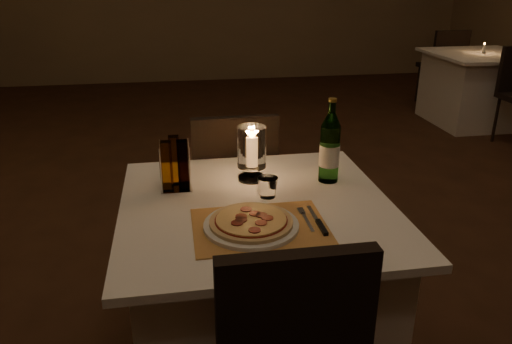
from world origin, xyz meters
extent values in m
cube|color=#412415|center=(0.00, 0.00, -0.01)|extent=(8.00, 10.00, 0.02)
cube|color=white|center=(-0.06, -0.82, 0.35)|extent=(0.88, 0.88, 0.71)
cube|color=white|center=(-0.06, -0.82, 0.72)|extent=(1.00, 1.00, 0.03)
cube|color=black|center=(-0.06, -1.43, 0.69)|extent=(0.42, 0.05, 0.42)
cube|color=black|center=(-0.06, -0.02, 0.46)|extent=(0.42, 0.42, 0.05)
cube|color=black|center=(-0.06, -0.20, 0.69)|extent=(0.42, 0.05, 0.42)
cylinder|color=black|center=(0.11, 0.15, 0.22)|extent=(0.03, 0.03, 0.44)
cylinder|color=black|center=(-0.23, 0.15, 0.22)|extent=(0.03, 0.03, 0.44)
cylinder|color=black|center=(0.11, -0.19, 0.22)|extent=(0.03, 0.03, 0.44)
cylinder|color=black|center=(-0.23, -0.19, 0.22)|extent=(0.03, 0.03, 0.44)
cube|color=#C78945|center=(-0.08, -1.00, 0.74)|extent=(0.45, 0.34, 0.00)
cylinder|color=white|center=(-0.11, -1.00, 0.75)|extent=(0.32, 0.32, 0.01)
cylinder|color=#D8B77F|center=(-0.11, -1.00, 0.76)|extent=(0.28, 0.28, 0.01)
cylinder|color=maroon|center=(-0.11, -1.00, 0.77)|extent=(0.24, 0.24, 0.00)
cylinder|color=#EACC7F|center=(-0.11, -1.00, 0.77)|extent=(0.24, 0.24, 0.00)
cylinder|color=maroon|center=(-0.07, -0.98, 0.78)|extent=(0.04, 0.04, 0.00)
cylinder|color=maroon|center=(-0.09, -0.97, 0.78)|extent=(0.04, 0.04, 0.00)
cylinder|color=maroon|center=(-0.11, -0.93, 0.78)|extent=(0.04, 0.04, 0.00)
cylinder|color=maroon|center=(-0.14, -0.98, 0.78)|extent=(0.04, 0.04, 0.00)
cylinder|color=maroon|center=(-0.14, -1.01, 0.78)|extent=(0.04, 0.04, 0.00)
cylinder|color=maroon|center=(-0.16, -1.02, 0.78)|extent=(0.04, 0.04, 0.00)
cylinder|color=maroon|center=(-0.11, -1.08, 0.78)|extent=(0.04, 0.04, 0.00)
cylinder|color=maroon|center=(-0.08, -1.04, 0.78)|extent=(0.04, 0.04, 0.00)
cylinder|color=maroon|center=(-0.05, -1.01, 0.78)|extent=(0.04, 0.04, 0.00)
cube|color=silver|center=(0.09, -1.00, 0.75)|extent=(0.01, 0.14, 0.00)
cube|color=silver|center=(0.09, -0.91, 0.75)|extent=(0.02, 0.05, 0.00)
cube|color=black|center=(0.12, -1.05, 0.75)|extent=(0.02, 0.10, 0.01)
cube|color=silver|center=(0.12, -0.94, 0.75)|extent=(0.01, 0.12, 0.00)
cylinder|color=#69A75A|center=(0.27, -0.65, 0.86)|extent=(0.08, 0.08, 0.23)
cylinder|color=#69A75A|center=(0.27, -0.65, 1.05)|extent=(0.03, 0.03, 0.04)
cylinder|color=gold|center=(0.27, -0.65, 1.08)|extent=(0.03, 0.03, 0.01)
cylinder|color=silver|center=(0.27, -0.65, 0.85)|extent=(0.08, 0.08, 0.09)
cylinder|color=white|center=(-0.04, -0.58, 0.75)|extent=(0.11, 0.11, 0.01)
cylinder|color=white|center=(-0.04, -0.58, 0.77)|extent=(0.02, 0.02, 0.05)
cylinder|color=white|center=(-0.04, -0.58, 0.88)|extent=(0.12, 0.12, 0.17)
cylinder|color=white|center=(-0.04, -0.58, 0.86)|extent=(0.03, 0.03, 0.12)
ellipsoid|color=orange|center=(-0.04, -0.58, 0.94)|extent=(0.02, 0.02, 0.03)
cube|color=white|center=(-0.35, -0.62, 0.74)|extent=(0.12, 0.12, 0.01)
cylinder|color=white|center=(-0.40, -0.68, 0.84)|extent=(0.01, 0.01, 0.18)
cylinder|color=white|center=(-0.29, -0.68, 0.84)|extent=(0.01, 0.01, 0.18)
cylinder|color=white|center=(-0.40, -0.57, 0.84)|extent=(0.01, 0.01, 0.18)
cylinder|color=white|center=(-0.29, -0.57, 0.84)|extent=(0.01, 0.01, 0.18)
cube|color=#BF8C33|center=(-0.38, -0.65, 0.85)|extent=(0.04, 0.04, 0.20)
cube|color=#3F1E14|center=(-0.32, -0.65, 0.85)|extent=(0.04, 0.04, 0.20)
cube|color=#BF8C33|center=(-0.35, -0.59, 0.85)|extent=(0.04, 0.04, 0.20)
cube|color=white|center=(2.84, 2.29, 0.35)|extent=(0.88, 0.88, 0.71)
cube|color=white|center=(2.84, 2.29, 0.72)|extent=(1.00, 1.00, 0.03)
cylinder|color=black|center=(2.67, 1.66, 0.22)|extent=(0.03, 0.03, 0.44)
cube|color=black|center=(2.84, 3.09, 0.46)|extent=(0.42, 0.42, 0.05)
cube|color=black|center=(2.84, 2.91, 0.69)|extent=(0.42, 0.05, 0.42)
cylinder|color=black|center=(3.01, 3.26, 0.22)|extent=(0.03, 0.03, 0.44)
cylinder|color=black|center=(2.67, 3.26, 0.22)|extent=(0.03, 0.03, 0.44)
cylinder|color=black|center=(3.01, 2.92, 0.22)|extent=(0.03, 0.03, 0.44)
cylinder|color=black|center=(2.67, 2.92, 0.22)|extent=(0.03, 0.03, 0.44)
cylinder|color=white|center=(2.84, 2.29, 0.79)|extent=(0.03, 0.03, 0.09)
ellipsoid|color=orange|center=(2.84, 2.29, 0.84)|extent=(0.01, 0.01, 0.02)
camera|label=1|loc=(-0.34, -2.46, 1.55)|focal=35.00mm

